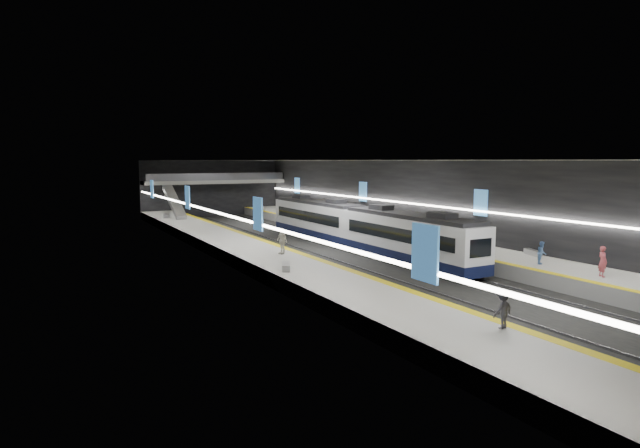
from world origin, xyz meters
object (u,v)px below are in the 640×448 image
passenger_right_b (542,253)px  passenger_left_b (503,310)px  train (357,226)px  bench_left_far (166,216)px  bench_right_near (533,253)px  passenger_right_a (603,262)px  bench_left_near (286,267)px  bench_right_far (324,215)px  passenger_left_a (282,241)px  escalator (174,202)px

passenger_right_b → passenger_left_b: bearing=-179.2°
train → bench_left_far: (-11.04, 26.38, -0.95)m
passenger_right_b → bench_right_near: bearing=16.3°
train → passenger_right_b: bearing=-73.6°
passenger_right_a → passenger_left_b: bearing=131.9°
bench_left_near → passenger_right_a: 19.31m
bench_right_far → passenger_right_a: passenger_right_a is taller
train → passenger_right_a: (4.55, -20.42, -0.26)m
passenger_left_a → bench_right_far: bearing=131.6°
train → bench_right_far: size_ratio=14.78×
escalator → bench_left_near: size_ratio=4.49×
bench_right_near → passenger_left_b: passenger_left_b is taller
bench_left_far → bench_right_far: bearing=-10.8°
passenger_left_a → passenger_left_b: bearing=-10.7°
bench_right_far → bench_right_near: bearing=-71.1°
passenger_right_a → passenger_left_a: size_ratio=0.95×
bench_right_far → passenger_right_b: passenger_right_b is taller
bench_left_near → passenger_left_b: bearing=-55.0°
bench_left_far → passenger_right_b: size_ratio=1.31×
passenger_left_a → passenger_right_a: bearing=27.1°
bench_right_far → bench_left_far: bearing=169.9°
passenger_left_b → escalator: bearing=-94.0°
escalator → bench_right_near: escalator is taller
escalator → bench_right_far: (16.22, -9.12, -1.65)m
bench_left_near → passenger_left_b: (2.90, -15.28, 0.60)m
bench_left_far → passenger_left_b: passenger_left_b is taller
train → passenger_left_b: 26.11m
bench_left_far → bench_right_near: bench_left_far is taller
escalator → passenger_right_a: 49.15m
train → bench_left_far: train is taller
escalator → passenger_right_a: size_ratio=4.26×
bench_left_near → bench_right_far: (17.54, 26.83, 0.03)m
bench_left_far → bench_right_far: (17.26, -8.99, 0.00)m
bench_left_near → bench_right_near: (18.32, -3.84, -0.01)m
passenger_right_b → bench_left_far: bearing=77.4°
passenger_right_b → passenger_left_a: 18.28m
escalator → passenger_right_a: bearing=-72.8°
train → passenger_right_a: bearing=-77.4°
passenger_right_b → bench_right_far: bearing=54.4°
bench_right_near → passenger_left_a: size_ratio=0.86×
train → passenger_left_a: bearing=-156.3°
passenger_left_b → bench_right_near: bearing=-149.2°
escalator → passenger_left_b: 51.26m
bench_left_near → passenger_left_a: size_ratio=0.90×
escalator → bench_left_near: bearing=-92.1°
bench_left_near → passenger_right_a: (15.87, -10.98, 0.72)m
passenger_right_a → bench_left_far: bearing=42.0°
passenger_right_b → passenger_left_a: bearing=106.2°
escalator → passenger_right_b: escalator is taller
bench_left_far → passenger_right_b: 45.16m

